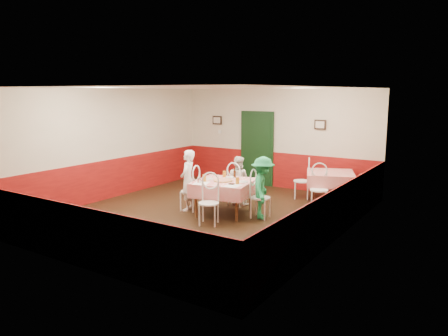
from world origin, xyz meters
The scene contains 39 objects.
floor centered at (0.00, 0.00, 0.00)m, with size 7.00×7.00×0.00m, color black.
ceiling centered at (0.00, 0.00, 2.80)m, with size 7.00×7.00×0.00m, color white.
back_wall centered at (0.00, 3.50, 1.40)m, with size 6.00×0.10×2.80m, color beige.
front_wall centered at (0.00, -3.50, 1.40)m, with size 6.00×0.10×2.80m, color beige.
left_wall centered at (-3.00, 0.00, 1.40)m, with size 0.10×7.00×2.80m, color beige.
right_wall centered at (3.00, 0.00, 1.40)m, with size 0.10×7.00×2.80m, color beige.
wainscot_back centered at (0.00, 3.48, 0.50)m, with size 6.00×0.03×1.00m, color maroon.
wainscot_front centered at (0.00, -3.48, 0.50)m, with size 6.00×0.03×1.00m, color maroon.
wainscot_left centered at (-2.98, 0.00, 0.50)m, with size 0.03×7.00×1.00m, color maroon.
wainscot_right centered at (2.98, 0.00, 0.50)m, with size 0.03×7.00×1.00m, color maroon.
door centered at (-0.60, 3.45, 1.05)m, with size 0.96×0.06×2.10m, color black.
picture_left centered at (-2.00, 3.45, 1.85)m, with size 0.32×0.03×0.26m, color black.
picture_right centered at (1.30, 3.45, 1.85)m, with size 0.32×0.03×0.26m, color black.
thermostat centered at (-1.90, 3.45, 1.50)m, with size 0.10×0.03×0.10m, color white.
main_table centered at (0.30, 0.28, 0.38)m, with size 1.22×1.22×0.77m, color red.
second_table centered at (1.93, 2.60, 0.38)m, with size 1.12×1.12×0.77m, color red.
chair_left centered at (-0.54, 0.11, 0.45)m, with size 0.42×0.42×0.90m, color white, non-canonical shape.
chair_right centered at (1.13, 0.44, 0.45)m, with size 0.42×0.42×0.90m, color white, non-canonical shape.
chair_far centered at (0.13, 1.11, 0.45)m, with size 0.42×0.42×0.90m, color white, non-canonical shape.
chair_near centered at (0.46, -0.56, 0.45)m, with size 0.42×0.42×0.90m, color white, non-canonical shape.
chair_second_a centered at (1.18, 2.60, 0.45)m, with size 0.42×0.42×0.90m, color white, non-canonical shape.
chair_second_b centered at (1.93, 1.85, 0.45)m, with size 0.42×0.42×0.90m, color white, non-canonical shape.
pizza centered at (0.30, 0.23, 0.77)m, with size 0.40×0.40×0.03m, color #B74723.
plate_left centered at (-0.10, 0.22, 0.77)m, with size 0.25×0.25×0.01m, color white.
plate_right centered at (0.72, 0.38, 0.77)m, with size 0.25×0.25×0.01m, color white.
plate_far centered at (0.22, 0.67, 0.77)m, with size 0.25×0.25×0.01m, color white.
glass_a centered at (-0.02, -0.02, 0.84)m, with size 0.08×0.08×0.16m, color #BF7219.
glass_b centered at (0.73, 0.14, 0.83)m, with size 0.08×0.08×0.15m, color #BF7219.
glass_c centered at (0.08, 0.64, 0.83)m, with size 0.08×0.08×0.14m, color #BF7219.
beer_bottle centered at (0.32, 0.69, 0.86)m, with size 0.06×0.06×0.21m, color #381C0A.
shaker_a centered at (-0.04, -0.19, 0.81)m, with size 0.04×0.04×0.09m, color silver.
shaker_b centered at (0.02, -0.23, 0.81)m, with size 0.04×0.04×0.09m, color silver.
shaker_c centered at (-0.07, -0.19, 0.81)m, with size 0.04×0.04×0.09m, color #B23319.
menu_left centered at (0.02, -0.20, 0.76)m, with size 0.30×0.40×0.00m, color white.
menu_right centered at (0.73, -0.05, 0.76)m, with size 0.30×0.40×0.00m, color white.
wallet centered at (0.64, 0.04, 0.77)m, with size 0.11×0.09×0.02m, color black.
diner_left centered at (-0.58, 0.11, 0.70)m, with size 0.51×0.34×1.41m, color gray.
diner_far centered at (0.13, 1.16, 0.60)m, with size 0.58×0.45×1.19m, color gray.
diner_right centered at (1.18, 0.45, 0.68)m, with size 0.87×0.50×1.35m, color gray.
Camera 1 is at (5.46, -7.71, 2.73)m, focal length 35.00 mm.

